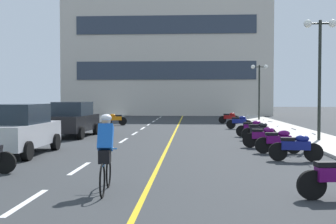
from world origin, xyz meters
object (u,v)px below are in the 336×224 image
(motorcycle_5, at_px, (279,141))
(motorcycle_6, at_px, (264,137))
(parked_car_mid, at_px, (73,119))
(motorcycle_9, at_px, (89,125))
(motorcycle_7, at_px, (259,131))
(motorcycle_11, at_px, (115,119))
(parked_car_near, at_px, (19,129))
(motorcycle_8, at_px, (253,128))
(motorcycle_12, at_px, (230,118))
(motorcycle_10, at_px, (240,122))
(motorcycle_4, at_px, (296,147))
(street_lamp_mid, at_px, (320,53))
(cyclist_rider, at_px, (105,151))
(street_lamp_far, at_px, (259,79))

(motorcycle_5, relative_size, motorcycle_6, 1.02)
(parked_car_mid, distance_m, motorcycle_9, 2.52)
(motorcycle_7, xyz_separation_m, motorcycle_9, (-9.16, 3.88, 0.00))
(motorcycle_7, distance_m, motorcycle_9, 9.95)
(motorcycle_11, bearing_deg, parked_car_near, -92.07)
(motorcycle_8, height_order, motorcycle_12, same)
(motorcycle_12, bearing_deg, parked_car_mid, -128.23)
(motorcycle_5, height_order, motorcycle_7, same)
(motorcycle_10, bearing_deg, motorcycle_4, -88.94)
(motorcycle_7, xyz_separation_m, motorcycle_11, (-8.80, 10.34, 0.00))
(street_lamp_mid, height_order, motorcycle_7, street_lamp_mid)
(motorcycle_6, height_order, motorcycle_10, same)
(motorcycle_9, distance_m, cyclist_rider, 15.81)
(motorcycle_5, xyz_separation_m, motorcycle_7, (0.03, 4.78, 0.00))
(street_lamp_far, distance_m, motorcycle_6, 20.62)
(motorcycle_4, bearing_deg, motorcycle_6, 96.74)
(motorcycle_8, xyz_separation_m, motorcycle_12, (-0.20, 11.30, 0.00))
(parked_car_mid, relative_size, motorcycle_11, 2.61)
(motorcycle_6, xyz_separation_m, motorcycle_10, (0.16, 10.32, 0.00))
(motorcycle_5, distance_m, motorcycle_9, 12.58)
(street_lamp_mid, height_order, motorcycle_8, street_lamp_mid)
(street_lamp_mid, relative_size, motorcycle_6, 3.28)
(motorcycle_7, bearing_deg, motorcycle_12, 91.07)
(motorcycle_12, bearing_deg, motorcycle_10, -88.83)
(motorcycle_5, height_order, cyclist_rider, cyclist_rider)
(parked_car_near, height_order, parked_car_mid, same)
(motorcycle_10, bearing_deg, motorcycle_5, -89.55)
(street_lamp_far, bearing_deg, street_lamp_mid, -90.25)
(parked_car_mid, bearing_deg, street_lamp_mid, -10.61)
(parked_car_mid, distance_m, motorcycle_5, 11.25)
(parked_car_near, bearing_deg, parked_car_mid, 90.23)
(parked_car_mid, bearing_deg, motorcycle_7, -8.53)
(street_lamp_mid, distance_m, motorcycle_11, 16.34)
(motorcycle_5, xyz_separation_m, motorcycle_9, (-9.13, 8.66, 0.00))
(cyclist_rider, bearing_deg, street_lamp_mid, 54.08)
(motorcycle_4, xyz_separation_m, motorcycle_8, (-0.18, 8.46, 0.00))
(motorcycle_4, bearing_deg, motorcycle_7, 91.14)
(motorcycle_11, distance_m, motorcycle_12, 8.98)
(street_lamp_mid, relative_size, motorcycle_10, 3.30)
(street_lamp_mid, distance_m, motorcycle_6, 5.14)
(street_lamp_far, distance_m, cyclist_rider, 29.58)
(motorcycle_7, bearing_deg, motorcycle_6, -95.26)
(parked_car_mid, bearing_deg, motorcycle_8, 2.04)
(motorcycle_4, height_order, cyclist_rider, cyclist_rider)
(motorcycle_7, height_order, motorcycle_9, same)
(street_lamp_mid, relative_size, parked_car_near, 1.29)
(parked_car_near, relative_size, motorcycle_8, 2.48)
(street_lamp_far, distance_m, parked_car_near, 25.78)
(motorcycle_5, xyz_separation_m, motorcycle_11, (-8.77, 15.12, 0.00))
(motorcycle_10, height_order, cyclist_rider, cyclist_rider)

